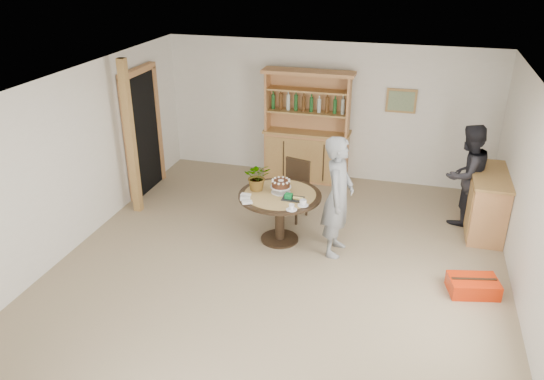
{
  "coord_description": "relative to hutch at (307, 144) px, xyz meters",
  "views": [
    {
      "loc": [
        1.54,
        -5.78,
        4.01
      ],
      "look_at": [
        -0.17,
        0.36,
        1.05
      ],
      "focal_mm": 35.0,
      "sensor_mm": 36.0,
      "label": 1
    }
  ],
  "objects": [
    {
      "name": "pine_post",
      "position": [
        -2.4,
        -2.04,
        0.56
      ],
      "size": [
        0.12,
        0.12,
        2.5
      ],
      "primitive_type": "cube",
      "color": "#AF8D49",
      "rests_on": "ground"
    },
    {
      "name": "sideboard",
      "position": [
        3.04,
        -1.24,
        -0.22
      ],
      "size": [
        0.54,
        1.26,
        0.94
      ],
      "color": "tan",
      "rests_on": "ground"
    },
    {
      "name": "adult_person",
      "position": [
        2.72,
        -1.04,
        0.12
      ],
      "size": [
        0.99,
        0.98,
        1.61
      ],
      "primitive_type": "imported",
      "rotation": [
        0.0,
        0.0,
        3.89
      ],
      "color": "black",
      "rests_on": "ground"
    },
    {
      "name": "doorway",
      "position": [
        -2.63,
        -1.24,
        0.42
      ],
      "size": [
        0.13,
        1.1,
        2.18
      ],
      "color": "black",
      "rests_on": "ground"
    },
    {
      "name": "dining_table",
      "position": [
        0.11,
        -2.37,
        -0.08
      ],
      "size": [
        1.2,
        1.2,
        0.76
      ],
      "color": "black",
      "rests_on": "ground"
    },
    {
      "name": "red_suitcase",
      "position": [
        2.8,
        -3.0,
        -0.59
      ],
      "size": [
        0.67,
        0.52,
        0.21
      ],
      "rotation": [
        0.0,
        0.0,
        0.22
      ],
      "color": "red",
      "rests_on": "ground"
    },
    {
      "name": "dining_chair",
      "position": [
        0.13,
        -1.54,
        -0.15
      ],
      "size": [
        0.51,
        0.51,
        0.95
      ],
      "rotation": [
        0.0,
        0.0,
        -0.26
      ],
      "color": "black",
      "rests_on": "ground"
    },
    {
      "name": "birthday_cake",
      "position": [
        0.11,
        -2.32,
        0.19
      ],
      "size": [
        0.3,
        0.3,
        0.2
      ],
      "color": "white",
      "rests_on": "dining_table"
    },
    {
      "name": "coffee_cup_a",
      "position": [
        0.51,
        -2.65,
        0.11
      ],
      "size": [
        0.15,
        0.15,
        0.09
      ],
      "color": "white",
      "rests_on": "dining_table"
    },
    {
      "name": "room_shell",
      "position": [
        0.3,
        -3.23,
        1.05
      ],
      "size": [
        6.04,
        7.04,
        2.52
      ],
      "color": "white",
      "rests_on": "ground"
    },
    {
      "name": "teen_boy",
      "position": [
        0.96,
        -2.47,
        0.18
      ],
      "size": [
        0.46,
        0.66,
        1.74
      ],
      "primitive_type": "imported",
      "rotation": [
        0.0,
        0.0,
        1.51
      ],
      "color": "gray",
      "rests_on": "ground"
    },
    {
      "name": "coffee_cup_b",
      "position": [
        0.39,
        -2.82,
        0.11
      ],
      "size": [
        0.15,
        0.15,
        0.08
      ],
      "color": "white",
      "rests_on": "dining_table"
    },
    {
      "name": "hutch",
      "position": [
        0.0,
        0.0,
        0.0
      ],
      "size": [
        1.62,
        0.54,
        2.04
      ],
      "color": "tan",
      "rests_on": "ground"
    },
    {
      "name": "ground",
      "position": [
        0.3,
        -3.24,
        -0.69
      ],
      "size": [
        7.0,
        7.0,
        0.0
      ],
      "primitive_type": "plane",
      "color": "tan",
      "rests_on": "ground"
    },
    {
      "name": "napkins",
      "position": [
        -0.3,
        -2.68,
        0.09
      ],
      "size": [
        0.24,
        0.33,
        0.03
      ],
      "color": "white",
      "rests_on": "dining_table"
    },
    {
      "name": "flower_vase",
      "position": [
        -0.24,
        -2.32,
        0.28
      ],
      "size": [
        0.47,
        0.44,
        0.42
      ],
      "primitive_type": "imported",
      "rotation": [
        0.0,
        0.0,
        0.35
      ],
      "color": "#3F7233",
      "rests_on": "dining_table"
    },
    {
      "name": "gift_tray",
      "position": [
        0.32,
        -2.49,
        0.1
      ],
      "size": [
        0.3,
        0.2,
        0.08
      ],
      "color": "black",
      "rests_on": "dining_table"
    }
  ]
}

